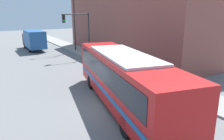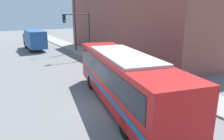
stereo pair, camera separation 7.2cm
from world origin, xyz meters
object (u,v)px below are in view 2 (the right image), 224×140
(traffic_light_pole, at_px, (80,27))
(street_lamp, at_px, (72,19))
(delivery_truck, at_px, (34,39))
(city_bus, at_px, (123,76))
(fire_hydrant, at_px, (134,71))
(parking_meter, at_px, (101,53))
(pedestrian_near_corner, at_px, (90,47))

(traffic_light_pole, height_order, street_lamp, street_lamp)
(delivery_truck, height_order, street_lamp, street_lamp)
(city_bus, relative_size, fire_hydrant, 16.22)
(city_bus, bearing_deg, parking_meter, 80.72)
(fire_hydrant, distance_m, parking_meter, 6.15)
(fire_hydrant, xyz_separation_m, street_lamp, (-0.14, 14.40, 3.97))
(fire_hydrant, bearing_deg, traffic_light_pole, 95.97)
(city_bus, height_order, traffic_light_pole, traffic_light_pole)
(fire_hydrant, distance_m, traffic_light_pole, 10.06)
(delivery_truck, bearing_deg, pedestrian_near_corner, -53.08)
(delivery_truck, relative_size, fire_hydrant, 9.21)
(delivery_truck, distance_m, pedestrian_near_corner, 9.05)
(city_bus, relative_size, traffic_light_pole, 2.30)
(city_bus, xyz_separation_m, delivery_truck, (-0.47, 22.82, -0.26))
(parking_meter, bearing_deg, pedestrian_near_corner, 80.25)
(parking_meter, relative_size, street_lamp, 0.19)
(parking_meter, bearing_deg, city_bus, -110.99)
(delivery_truck, relative_size, pedestrian_near_corner, 4.14)
(delivery_truck, height_order, traffic_light_pole, traffic_light_pole)
(fire_hydrant, height_order, street_lamp, street_lamp)
(fire_hydrant, relative_size, pedestrian_near_corner, 0.45)
(city_bus, xyz_separation_m, traffic_light_pole, (3.13, 14.12, 1.83))
(city_bus, distance_m, street_lamp, 19.60)
(city_bus, height_order, pedestrian_near_corner, city_bus)
(pedestrian_near_corner, bearing_deg, street_lamp, 105.88)
(city_bus, height_order, parking_meter, city_bus)
(city_bus, distance_m, fire_hydrant, 6.33)
(delivery_truck, distance_m, parking_meter, 12.93)
(fire_hydrant, bearing_deg, street_lamp, 90.55)
(street_lamp, bearing_deg, city_bus, -101.83)
(traffic_light_pole, bearing_deg, fire_hydrant, -84.03)
(street_lamp, bearing_deg, delivery_truck, 139.50)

